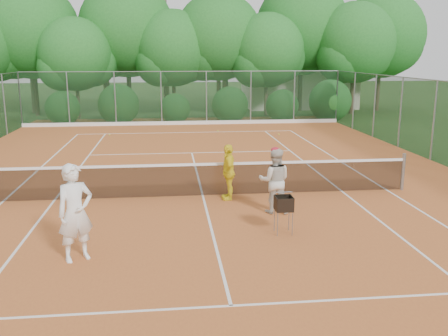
# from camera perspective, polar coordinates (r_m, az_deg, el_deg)

# --- Properties ---
(ground) EXTENTS (120.00, 120.00, 0.00)m
(ground) POSITION_cam_1_polar(r_m,az_deg,el_deg) (14.24, -2.43, -3.29)
(ground) COLOR #234318
(ground) RESTS_ON ground
(clay_court) EXTENTS (18.00, 36.00, 0.02)m
(clay_court) POSITION_cam_1_polar(r_m,az_deg,el_deg) (14.24, -2.43, -3.26)
(clay_court) COLOR #B9602A
(clay_court) RESTS_ON ground
(club_building) EXTENTS (8.00, 5.00, 3.00)m
(club_building) POSITION_cam_1_polar(r_m,az_deg,el_deg) (39.01, 8.44, 9.12)
(club_building) COLOR beige
(club_building) RESTS_ON ground
(tennis_net) EXTENTS (11.97, 0.10, 1.10)m
(tennis_net) POSITION_cam_1_polar(r_m,az_deg,el_deg) (14.10, -2.45, -1.22)
(tennis_net) COLOR gray
(tennis_net) RESTS_ON clay_court
(player_white) EXTENTS (0.84, 0.75, 1.92)m
(player_white) POSITION_cam_1_polar(r_m,az_deg,el_deg) (10.06, -16.62, -4.92)
(player_white) COLOR white
(player_white) RESTS_ON clay_court
(player_center_grp) EXTENTS (0.91, 0.77, 1.69)m
(player_center_grp) POSITION_cam_1_polar(r_m,az_deg,el_deg) (12.63, 5.80, -1.42)
(player_center_grp) COLOR beige
(player_center_grp) RESTS_ON clay_court
(player_yellow) EXTENTS (0.40, 0.92, 1.55)m
(player_yellow) POSITION_cam_1_polar(r_m,az_deg,el_deg) (13.75, 0.51, -0.45)
(player_yellow) COLOR yellow
(player_yellow) RESTS_ON clay_court
(ball_hopper) EXTENTS (0.38, 0.38, 0.86)m
(ball_hopper) POSITION_cam_1_polar(r_m,az_deg,el_deg) (11.21, 6.85, -4.13)
(ball_hopper) COLOR gray
(ball_hopper) RESTS_ON clay_court
(stray_ball_a) EXTENTS (0.07, 0.07, 0.07)m
(stray_ball_a) POSITION_cam_1_polar(r_m,az_deg,el_deg) (25.46, -12.93, 3.72)
(stray_ball_a) COLOR #C5DB32
(stray_ball_a) RESTS_ON clay_court
(stray_ball_b) EXTENTS (0.07, 0.07, 0.07)m
(stray_ball_b) POSITION_cam_1_polar(r_m,az_deg,el_deg) (26.10, -0.70, 4.26)
(stray_ball_b) COLOR #B4CB2F
(stray_ball_b) RESTS_ON clay_court
(stray_ball_c) EXTENTS (0.07, 0.07, 0.07)m
(stray_ball_c) POSITION_cam_1_polar(r_m,az_deg,el_deg) (25.13, 6.30, 3.85)
(stray_ball_c) COLOR #DEEC36
(stray_ball_c) RESTS_ON clay_court
(court_markings) EXTENTS (11.03, 23.83, 0.01)m
(court_markings) POSITION_cam_1_polar(r_m,az_deg,el_deg) (14.23, -2.43, -3.21)
(court_markings) COLOR white
(court_markings) RESTS_ON clay_court
(fence_back) EXTENTS (18.07, 0.07, 3.00)m
(fence_back) POSITION_cam_1_polar(r_m,az_deg,el_deg) (28.76, -4.60, 7.97)
(fence_back) COLOR #19381E
(fence_back) RESTS_ON clay_court
(tropical_treeline) EXTENTS (32.10, 8.49, 15.03)m
(tropical_treeline) POSITION_cam_1_polar(r_m,az_deg,el_deg) (33.97, -2.52, 14.81)
(tropical_treeline) COLOR brown
(tropical_treeline) RESTS_ON ground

